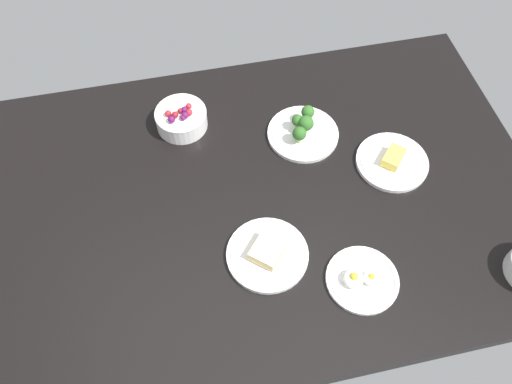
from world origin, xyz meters
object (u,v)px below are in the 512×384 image
object	(u,v)px
plate_eggs	(362,279)
plate_sandwich	(267,254)
bowl_berries	(181,118)
plate_cheese	(392,161)
plate_broccoli	(303,131)

from	to	relation	value
plate_eggs	plate_sandwich	xyz separation A→B (cm)	(21.12, -11.52, 0.20)
plate_sandwich	bowl_berries	bearing A→B (deg)	-72.09
plate_sandwich	plate_cheese	world-z (taller)	plate_sandwich
bowl_berries	plate_broccoli	size ratio (longest dim) A/B	0.73
plate_sandwich	plate_broccoli	xyz separation A→B (cm)	(-18.94, -36.27, 0.73)
bowl_berries	plate_sandwich	size ratio (longest dim) A/B	0.73
bowl_berries	plate_sandwich	world-z (taller)	bowl_berries
plate_broccoli	plate_sandwich	bearing A→B (deg)	62.43
plate_cheese	plate_broccoli	distance (cm)	26.96
plate_eggs	plate_cheese	distance (cm)	38.06
plate_broccoli	plate_eggs	bearing A→B (deg)	92.62
plate_cheese	plate_broccoli	size ratio (longest dim) A/B	0.98
plate_eggs	plate_broccoli	distance (cm)	47.85
plate_sandwich	plate_broccoli	distance (cm)	40.92
plate_sandwich	plate_broccoli	world-z (taller)	plate_broccoli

